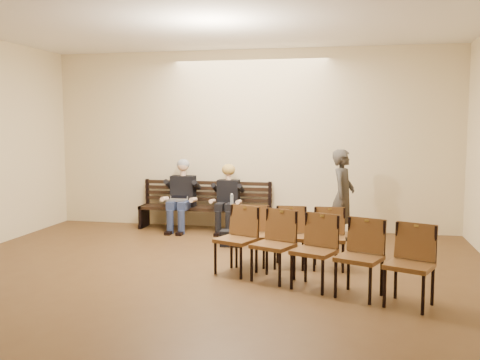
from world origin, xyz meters
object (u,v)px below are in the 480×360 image
object	(u,v)px
bag	(231,238)
chair_row_back	(314,252)
water_bottle	(232,206)
seated_man	(182,195)
seated_woman	(227,201)
chair_row_front	(290,237)
laptop	(177,202)
bench	(205,218)
passerby	(343,189)

from	to	relation	value
bag	chair_row_back	size ratio (longest dim) A/B	0.13
water_bottle	bag	bearing A→B (deg)	-78.16
seated_man	seated_woman	world-z (taller)	seated_man
chair_row_front	chair_row_back	world-z (taller)	chair_row_back
seated_man	laptop	xyz separation A→B (m)	(-0.05, -0.17, -0.11)
water_bottle	chair_row_front	xyz separation A→B (m)	(1.30, -2.00, -0.12)
seated_woman	chair_row_back	distance (m)	3.75
bench	chair_row_front	bearing A→B (deg)	-51.30
water_bottle	seated_woman	bearing A→B (deg)	117.05
water_bottle	chair_row_front	world-z (taller)	chair_row_front
seated_man	water_bottle	bearing A→B (deg)	-15.76
water_bottle	bag	world-z (taller)	water_bottle
bag	chair_row_front	distance (m)	1.61
chair_row_front	bag	bearing A→B (deg)	133.57
laptop	passerby	xyz separation A→B (m)	(3.13, -0.31, 0.36)
seated_man	passerby	xyz separation A→B (m)	(3.09, -0.48, 0.25)
laptop	bag	bearing A→B (deg)	-28.58
laptop	chair_row_back	size ratio (longest dim) A/B	0.12
seated_woman	chair_row_back	xyz separation A→B (m)	(1.86, -3.25, -0.13)
bag	seated_woman	bearing A→B (deg)	105.98
seated_man	laptop	world-z (taller)	seated_man
water_bottle	chair_row_back	distance (m)	3.41
seated_man	bag	size ratio (longest dim) A/B	3.76
bench	passerby	size ratio (longest dim) A/B	1.39
water_bottle	chair_row_front	distance (m)	2.39
bench	passerby	xyz separation A→B (m)	(2.66, -0.60, 0.71)
seated_man	chair_row_front	size ratio (longest dim) A/B	0.88
laptop	passerby	distance (m)	3.17
water_bottle	passerby	size ratio (longest dim) A/B	0.11
laptop	bag	size ratio (longest dim) A/B	0.97
chair_row_back	seated_woman	bearing A→B (deg)	142.55
bench	seated_man	size ratio (longest dim) A/B	1.89
water_bottle	bag	xyz separation A→B (m)	(0.18, -0.88, -0.42)
seated_man	chair_row_front	bearing A→B (deg)	-44.22
bench	seated_man	xyz separation A→B (m)	(-0.42, -0.12, 0.46)
bag	passerby	world-z (taller)	passerby
seated_woman	seated_man	bearing A→B (deg)	180.00
seated_man	passerby	distance (m)	3.13
passerby	chair_row_front	bearing A→B (deg)	172.06
chair_row_front	water_bottle	bearing A→B (deg)	121.78
seated_woman	bag	world-z (taller)	seated_woman
bag	chair_row_front	world-z (taller)	chair_row_front
seated_man	passerby	bearing A→B (deg)	-8.84
bench	laptop	size ratio (longest dim) A/B	7.31
chair_row_front	passerby	bearing A→B (deg)	67.16
seated_woman	laptop	world-z (taller)	seated_woman
bench	chair_row_front	distance (m)	3.11
bench	chair_row_back	size ratio (longest dim) A/B	0.90
bench	chair_row_back	world-z (taller)	chair_row_back
chair_row_front	chair_row_back	distance (m)	1.04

